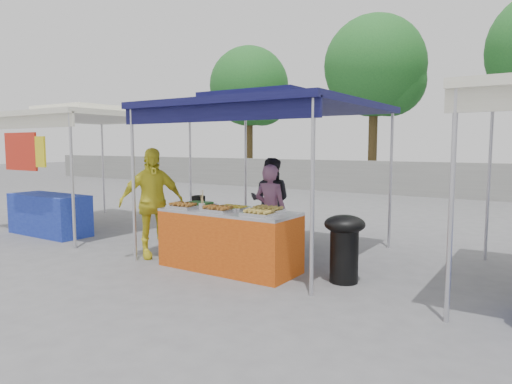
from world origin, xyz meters
The scene contains 22 objects.
ground_plane centered at (0.00, 0.00, 0.00)m, with size 80.00×80.00×0.00m, color #5E5E60.
back_wall centered at (0.00, 11.00, 0.60)m, with size 40.00×0.25×1.20m, color gray.
main_canopy centered at (0.00, 0.97, 2.37)m, with size 3.20×3.20×2.57m.
neighbor_stall_left centered at (-4.50, 0.57, 1.60)m, with size 3.20×3.20×2.57m.
tree_0 centered at (-8.35, 13.02, 4.38)m, with size 3.75×3.73×6.41m.
tree_1 centered at (-2.33, 13.19, 4.78)m, with size 4.07×4.07×6.99m.
vendor_table centered at (0.00, -0.10, 0.43)m, with size 2.00×0.80×0.85m.
food_tray_fl centered at (-0.64, -0.34, 0.88)m, with size 0.42×0.30×0.07m.
food_tray_fm centered at (-0.02, -0.34, 0.88)m, with size 0.42×0.30×0.07m.
food_tray_fr centered at (0.65, -0.33, 0.88)m, with size 0.42×0.30×0.07m.
food_tray_bl centered at (-0.59, -0.04, 0.88)m, with size 0.42×0.30×0.07m.
food_tray_bm centered at (0.04, -0.04, 0.88)m, with size 0.42×0.30×0.07m.
food_tray_br centered at (0.58, 0.01, 0.88)m, with size 0.42×0.30×0.07m.
cooking_pot centered at (-0.83, 0.21, 0.91)m, with size 0.22×0.22×0.13m, color black.
skewer_cup centered at (-0.24, -0.41, 0.91)m, with size 0.09×0.09×0.11m, color silver.
wok_burner centered at (1.62, 0.21, 0.52)m, with size 0.53×0.53×0.89m.
crate_left centered at (-0.35, 0.43, 0.13)m, with size 0.45×0.31×0.27m, color #1426A9.
crate_right centered at (0.26, 0.49, 0.15)m, with size 0.50×0.35×0.30m, color #1426A9.
crate_stacked centered at (0.26, 0.49, 0.45)m, with size 0.49×0.34×0.29m, color #1426A9.
vendor_woman centered at (0.15, 0.78, 0.74)m, with size 0.54×0.35×1.48m, color #8F5B7E.
helper_man centered at (-0.47, 1.79, 0.77)m, with size 0.75×0.58×1.54m, color black.
customer_person centered at (-1.45, -0.18, 0.86)m, with size 1.01×0.42×1.73m, color yellow.
Camera 1 is at (3.82, -5.23, 1.77)m, focal length 32.00 mm.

